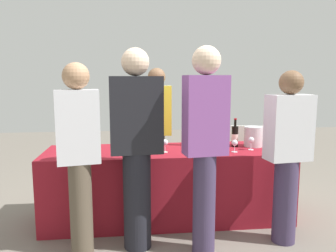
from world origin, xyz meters
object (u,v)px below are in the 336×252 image
at_px(guest_1, 136,143).
at_px(menu_board, 247,157).
at_px(wine_glass_1, 165,143).
at_px(guest_3, 288,152).
at_px(wine_bottle_1, 208,134).
at_px(wine_glass_0, 147,143).
at_px(wine_glass_3, 235,143).
at_px(wine_glass_2, 199,141).
at_px(guest_0, 79,151).
at_px(wine_bottle_0, 189,135).
at_px(server_pouring, 157,127).
at_px(guest_2, 205,141).
at_px(wine_glass_4, 251,141).
at_px(ice_bucket, 253,137).
at_px(wine_bottle_2, 217,136).
at_px(wine_bottle_3, 235,136).

height_order(guest_1, menu_board, guest_1).
xyz_separation_m(wine_glass_1, guest_3, (1.04, -0.51, -0.00)).
xyz_separation_m(wine_bottle_1, guest_1, (-0.80, -0.77, 0.06)).
relative_size(wine_glass_0, wine_glass_3, 1.14).
height_order(wine_glass_2, guest_0, guest_0).
distance_m(guest_0, guest_3, 1.80).
distance_m(wine_bottle_0, wine_glass_2, 0.27).
distance_m(server_pouring, guest_2, 1.42).
distance_m(wine_bottle_0, wine_glass_4, 0.67).
distance_m(wine_bottle_1, server_pouring, 0.71).
xyz_separation_m(wine_glass_3, wine_glass_4, (0.20, 0.08, 0.01)).
bearing_deg(wine_glass_1, wine_glass_0, -179.11).
bearing_deg(guest_0, wine_glass_2, 16.63).
height_order(wine_bottle_0, ice_bucket, wine_bottle_0).
bearing_deg(wine_glass_1, ice_bucket, 10.47).
bearing_deg(wine_glass_1, guest_0, -145.65).
bearing_deg(wine_bottle_2, wine_bottle_0, 171.04).
bearing_deg(wine_glass_3, guest_1, -158.52).
distance_m(wine_bottle_3, ice_bucket, 0.20).
distance_m(guest_1, menu_board, 2.15).
height_order(wine_bottle_2, wine_glass_2, wine_bottle_2).
bearing_deg(menu_board, wine_glass_0, -133.24).
distance_m(wine_glass_0, menu_board, 1.76).
relative_size(wine_glass_2, guest_3, 0.09).
distance_m(wine_bottle_2, guest_3, 0.89).
xyz_separation_m(wine_bottle_1, wine_glass_2, (-0.16, -0.26, -0.02)).
height_order(ice_bucket, guest_1, guest_1).
xyz_separation_m(guest_2, guest_3, (0.77, 0.10, -0.14)).
height_order(wine_glass_1, wine_glass_2, wine_glass_2).
bearing_deg(ice_bucket, guest_2, -132.03).
relative_size(wine_glass_3, guest_3, 0.08).
relative_size(wine_glass_4, guest_3, 0.09).
height_order(wine_glass_4, guest_1, guest_1).
distance_m(wine_bottle_2, ice_bucket, 0.39).
bearing_deg(guest_3, guest_1, 171.68).
distance_m(guest_1, guest_2, 0.58).
height_order(wine_glass_1, guest_2, guest_2).
bearing_deg(menu_board, wine_bottle_3, -107.20).
bearing_deg(wine_glass_1, guest_2, -66.33).
distance_m(wine_glass_1, wine_glass_2, 0.36).
height_order(wine_glass_1, wine_glass_3, wine_glass_1).
bearing_deg(wine_bottle_3, guest_1, -148.72).
bearing_deg(wine_glass_0, wine_glass_2, 5.54).
distance_m(wine_bottle_1, wine_bottle_2, 0.10).
height_order(wine_glass_1, menu_board, wine_glass_1).
height_order(wine_glass_1, wine_glass_4, wine_glass_4).
height_order(wine_bottle_0, wine_bottle_2, wine_bottle_0).
bearing_deg(guest_2, guest_0, 167.49).
height_order(guest_0, guest_2, guest_2).
bearing_deg(wine_glass_4, wine_glass_3, -158.24).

